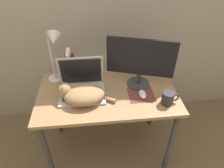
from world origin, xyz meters
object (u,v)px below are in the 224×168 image
Objects in this scene: computer_mouse at (143,94)px; desk_lamp at (54,48)px; cat at (82,94)px; external_monitor at (140,61)px; mug at (168,98)px; laptop at (82,87)px; book_row at (70,66)px.

computer_mouse is 0.22× the size of desk_lamp.
cat reaches higher than computer_mouse.
mug is at bearing -57.00° from external_monitor.
laptop is 0.37m from desk_lamp.
book_row is 0.87m from mug.
mug is (0.17, -0.10, 0.03)m from computer_mouse.
cat is at bearing 179.88° from computer_mouse.
cat is 0.65m from mug.
external_monitor is at bearing 18.39° from cat.
external_monitor is 2.03× the size of book_row.
computer_mouse is (0.48, -0.10, -0.03)m from laptop.
laptop is at bearing 168.22° from computer_mouse.
book_row is at bearing 107.73° from cat.
cat is 0.53m from external_monitor.
external_monitor reaches higher than cat.
desk_lamp is (-0.67, 0.12, 0.09)m from external_monitor.
computer_mouse is at bearing -29.41° from book_row.
desk_lamp is 0.96m from mug.
mug is (0.65, -0.20, -0.00)m from laptop.
laptop is 3.47× the size of computer_mouse.
external_monitor is 1.12× the size of desk_lamp.
cat is at bearing -72.27° from book_row.
laptop is at bearing -65.42° from book_row.
external_monitor reaches higher than computer_mouse.
cat is 1.71× the size of book_row.
cat is 0.94× the size of desk_lamp.
book_row reaches higher than cat.
cat is at bearing -54.34° from desk_lamp.
computer_mouse is at bearing -89.79° from external_monitor.
laptop is 0.26m from book_row.
laptop reaches higher than cat.
desk_lamp is at bearing 155.73° from mug.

